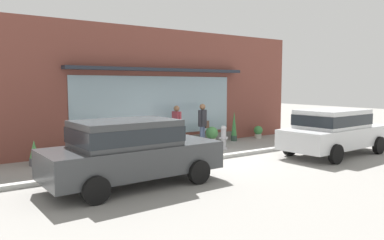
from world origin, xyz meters
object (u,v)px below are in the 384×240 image
pedestrian_passerby (177,123)px  potted_plant_doorstep (258,131)px  potted_plant_corner_tall (234,127)px  potted_plant_by_entrance (72,151)px  potted_plant_window_left (212,134)px  parked_car_dark_gray (130,149)px  pedestrian_with_handbag (203,122)px  fire_hydrant (224,137)px  potted_plant_window_center (34,153)px  parked_car_silver (334,129)px

pedestrian_passerby → potted_plant_doorstep: 4.74m
potted_plant_corner_tall → potted_plant_by_entrance: bearing=179.5°
potted_plant_corner_tall → potted_plant_window_left: 1.46m
pedestrian_passerby → potted_plant_window_left: size_ratio=2.24×
parked_car_dark_gray → potted_plant_by_entrance: (-0.21, 4.07, -0.63)m
potted_plant_window_left → potted_plant_doorstep: (2.95, 0.28, -0.12)m
pedestrian_with_handbag → parked_car_dark_gray: size_ratio=0.39×
pedestrian_with_handbag → pedestrian_passerby: 1.03m
fire_hydrant → potted_plant_window_left: fire_hydrant is taller
parked_car_dark_gray → potted_plant_window_center: bearing=109.4°
pedestrian_passerby → potted_plant_window_left: (1.74, 0.03, -0.57)m
parked_car_dark_gray → potted_plant_doorstep: size_ratio=7.72×
pedestrian_with_handbag → potted_plant_doorstep: 3.88m
potted_plant_by_entrance → potted_plant_window_center: bearing=-165.0°
parked_car_dark_gray → pedestrian_with_handbag: bearing=33.6°
pedestrian_passerby → parked_car_dark_gray: bearing=-52.1°
fire_hydrant → potted_plant_corner_tall: bearing=38.0°
pedestrian_passerby → potted_plant_by_entrance: 4.00m
parked_car_dark_gray → parked_car_silver: (7.60, -0.46, -0.00)m
parked_car_dark_gray → potted_plant_window_center: parked_car_dark_gray is taller
fire_hydrant → potted_plant_corner_tall: (1.69, 1.32, 0.18)m
parked_car_dark_gray → potted_plant_by_entrance: parked_car_dark_gray is taller
parked_car_silver → potted_plant_window_center: bearing=152.1°
pedestrian_passerby → potted_plant_window_left: bearing=83.8°
parked_car_silver → potted_plant_window_center: 9.99m
potted_plant_by_entrance → potted_plant_window_center: size_ratio=0.74×
parked_car_silver → potted_plant_doorstep: (0.80, 4.51, -0.60)m
potted_plant_window_center → pedestrian_with_handbag: bearing=-3.8°
potted_plant_corner_tall → potted_plant_by_entrance: 7.09m
potted_plant_window_left → potted_plant_doorstep: bearing=5.5°
parked_car_dark_gray → potted_plant_by_entrance: 4.12m
pedestrian_passerby → potted_plant_window_center: bearing=-97.2°
pedestrian_with_handbag → pedestrian_passerby: bearing=131.9°
pedestrian_passerby → parked_car_silver: (3.88, -4.20, -0.09)m
potted_plant_by_entrance → potted_plant_window_left: bearing=-3.0°
fire_hydrant → parked_car_dark_gray: (-5.19, -2.69, 0.45)m
pedestrian_passerby → parked_car_silver: pedestrian_passerby is taller
potted_plant_window_center → potted_plant_corner_tall: bearing=1.9°
parked_car_silver → potted_plant_corner_tall: size_ratio=3.46×
potted_plant_corner_tall → fire_hydrant: bearing=-142.0°
potted_plant_window_left → potted_plant_by_entrance: size_ratio=1.28×
potted_plant_window_left → potted_plant_by_entrance: bearing=177.0°
potted_plant_window_left → potted_plant_window_center: potted_plant_window_center is taller
fire_hydrant → pedestrian_passerby: bearing=144.6°
parked_car_silver → potted_plant_window_left: 4.77m
potted_plant_corner_tall → potted_plant_doorstep: (1.52, 0.04, -0.33)m
pedestrian_with_handbag → fire_hydrant: bearing=-74.8°
parked_car_silver → potted_plant_window_left: size_ratio=6.09×
potted_plant_doorstep → potted_plant_window_left: bearing=-174.5°
parked_car_silver → potted_plant_by_entrance: 9.04m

